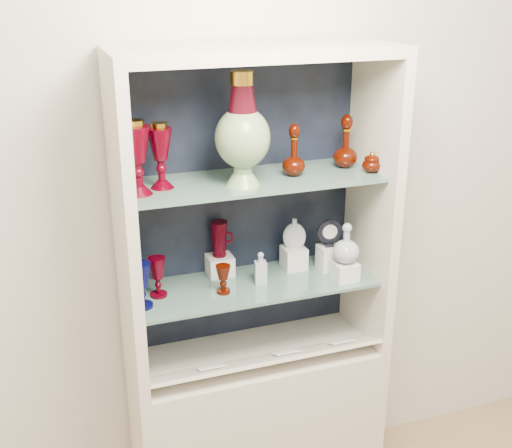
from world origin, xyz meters
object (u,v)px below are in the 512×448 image
object	(u,v)px
pedestal_lamp_right	(161,156)
ruby_decanter_a	(294,147)
ruby_goblet_tall	(158,277)
ruby_goblet_small	(223,279)
lidded_bowl	(372,162)
flat_flask	(294,233)
ruby_decanter_b	(346,140)
pedestal_lamp_left	(137,158)
cameo_medallion	(329,233)
clear_round_decanter	(346,244)
enamel_urn	(243,130)
ruby_pitcher	(219,239)
cobalt_goblet	(142,286)
clear_square_bottle	(261,268)

from	to	relation	value
pedestal_lamp_right	ruby_decanter_a	distance (m)	0.49
ruby_goblet_tall	ruby_goblet_small	bearing A→B (deg)	-13.18
lidded_bowl	flat_flask	bearing A→B (deg)	149.77
ruby_decanter_a	ruby_goblet_small	size ratio (longest dim) A/B	1.96
ruby_goblet_small	ruby_decanter_b	bearing A→B (deg)	7.10
pedestal_lamp_left	ruby_goblet_tall	size ratio (longest dim) A/B	1.63
ruby_decanter_a	pedestal_lamp_right	bearing A→B (deg)	178.01
ruby_decanter_b	ruby_goblet_tall	bearing A→B (deg)	-179.29
ruby_goblet_small	cameo_medallion	world-z (taller)	cameo_medallion
ruby_decanter_b	lidded_bowl	world-z (taller)	ruby_decanter_b
clear_round_decanter	ruby_decanter_b	bearing A→B (deg)	73.33
pedestal_lamp_left	pedestal_lamp_right	xyz separation A→B (m)	(0.09, 0.04, -0.01)
pedestal_lamp_right	ruby_goblet_tall	size ratio (longest dim) A/B	1.48
lidded_bowl	enamel_urn	bearing A→B (deg)	178.89
enamel_urn	ruby_pitcher	bearing A→B (deg)	103.13
flat_flask	clear_round_decanter	bearing A→B (deg)	-26.06
ruby_decanter_b	ruby_pitcher	distance (m)	0.62
pedestal_lamp_right	lidded_bowl	size ratio (longest dim) A/B	2.85
enamel_urn	cobalt_goblet	world-z (taller)	enamel_urn
pedestal_lamp_right	ruby_decanter_b	world-z (taller)	pedestal_lamp_right
ruby_decanter_a	cameo_medallion	world-z (taller)	ruby_decanter_a
lidded_bowl	clear_square_bottle	distance (m)	0.58
enamel_urn	clear_square_bottle	bearing A→B (deg)	29.09
ruby_goblet_small	flat_flask	bearing A→B (deg)	18.97
pedestal_lamp_right	cobalt_goblet	world-z (taller)	pedestal_lamp_right
ruby_goblet_small	clear_square_bottle	distance (m)	0.16
ruby_goblet_tall	cameo_medallion	xyz separation A→B (m)	(0.69, 0.00, 0.08)
ruby_decanter_b	cobalt_goblet	world-z (taller)	ruby_decanter_b
clear_round_decanter	cameo_medallion	distance (m)	0.11
ruby_decanter_a	enamel_urn	bearing A→B (deg)	-167.22
ruby_goblet_small	clear_round_decanter	world-z (taller)	clear_round_decanter
flat_flask	enamel_urn	bearing A→B (deg)	-131.72
ruby_goblet_tall	clear_round_decanter	distance (m)	0.72
ruby_goblet_small	cameo_medallion	xyz separation A→B (m)	(0.46, 0.06, 0.10)
cobalt_goblet	flat_flask	world-z (taller)	flat_flask
enamel_urn	pedestal_lamp_left	bearing A→B (deg)	176.71
pedestal_lamp_right	clear_square_bottle	size ratio (longest dim) A/B	1.75
ruby_goblet_small	lidded_bowl	bearing A→B (deg)	-2.88
lidded_bowl	cameo_medallion	bearing A→B (deg)	143.63
ruby_goblet_tall	clear_square_bottle	bearing A→B (deg)	-4.01
ruby_decanter_a	clear_square_bottle	world-z (taller)	ruby_decanter_a
enamel_urn	clear_square_bottle	world-z (taller)	enamel_urn
pedestal_lamp_left	ruby_goblet_small	size ratio (longest dim) A/B	2.28
pedestal_lamp_left	clear_square_bottle	bearing A→B (deg)	3.33
enamel_urn	ruby_decanter_a	xyz separation A→B (m)	(0.21, 0.05, -0.09)
pedestal_lamp_left	clear_round_decanter	bearing A→B (deg)	-3.54
pedestal_lamp_left	cameo_medallion	bearing A→B (deg)	4.34
pedestal_lamp_right	ruby_goblet_small	xyz separation A→B (m)	(0.20, -0.05, -0.48)
enamel_urn	ruby_decanter_b	xyz separation A→B (m)	(0.44, 0.08, -0.09)
ruby_pitcher	clear_round_decanter	distance (m)	0.49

